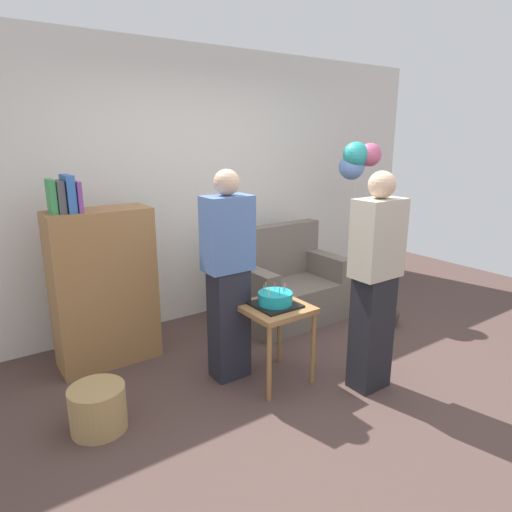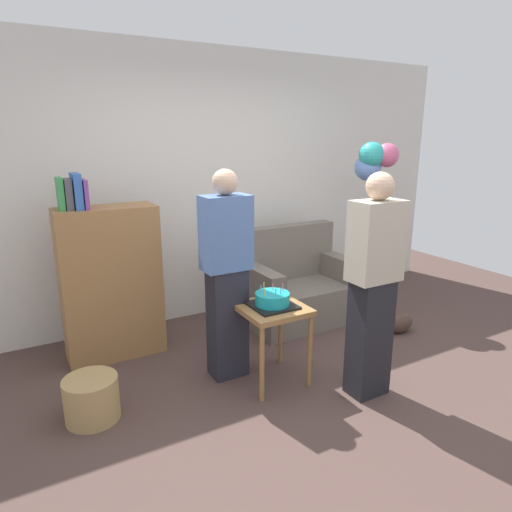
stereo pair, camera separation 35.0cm
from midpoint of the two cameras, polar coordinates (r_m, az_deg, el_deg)
The scene contains 11 objects.
ground_plane at distance 3.49m, azimuth 12.28°, elevation -17.54°, with size 8.00×8.00×0.00m, color #4C3833.
wall_back at distance 4.69m, azimuth -3.67°, elevation 8.80°, with size 6.00×0.10×2.70m, color silver.
couch at distance 4.66m, azimuth 7.33°, elevation -4.11°, with size 1.10×0.70×0.96m.
bookshelf at distance 3.93m, azimuth -15.60°, elevation -3.12°, with size 0.80×0.36×1.58m.
side_table at distance 3.44m, azimuth 5.00°, elevation -7.90°, with size 0.48×0.48×0.62m.
birthday_cake at distance 3.39m, azimuth 5.06°, elevation -5.64°, with size 0.32×0.32×0.17m.
person_blowing_candles at distance 3.41m, azimuth -0.82°, elevation -2.48°, with size 0.36×0.22×1.63m.
person_holding_cake at distance 3.31m, azimuth 17.56°, elevation -3.76°, with size 0.36×0.22×1.63m.
wicker_basket at distance 3.29m, azimuth -17.17°, elevation -16.97°, with size 0.36×0.36×0.30m, color #A88451.
handbag at distance 4.67m, azimuth 19.98°, elevation -8.02°, with size 0.28×0.14×0.20m, color #473328.
balloon_bunch at distance 4.89m, azimuth 16.81°, elevation 11.56°, with size 0.39×0.38×1.80m.
Camera 2 is at (-1.87, -2.24, 1.86)m, focal length 31.57 mm.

